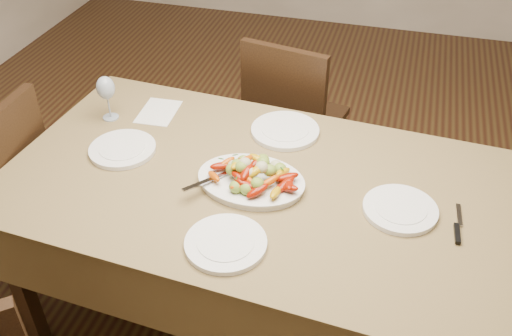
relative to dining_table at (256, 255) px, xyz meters
The scene contains 13 objects.
floor 0.48m from the dining_table, 102.08° to the left, with size 6.00×6.00×0.00m, color #3B2412.
dining_table is the anchor object (origin of this frame).
chair_far 0.90m from the dining_table, 92.07° to the left, with size 0.42×0.42×0.95m, color black, non-canonical shape.
serving_platter 0.39m from the dining_table, 119.37° to the right, with size 0.38×0.28×0.02m, color white.
roasted_vegetables 0.45m from the dining_table, 119.37° to the right, with size 0.31×0.21×0.09m, color #781002, non-canonical shape.
serving_spoon 0.44m from the dining_table, 145.63° to the right, with size 0.28×0.06×0.03m, color #9EA0A8, non-canonical shape.
plate_left 0.67m from the dining_table, behind, with size 0.26×0.26×0.02m, color white.
plate_right 0.64m from the dining_table, ahead, with size 0.25×0.25×0.02m, color white.
plate_far 0.52m from the dining_table, 85.39° to the left, with size 0.28×0.28×0.02m, color white.
plate_near 0.51m from the dining_table, 90.73° to the right, with size 0.26×0.26×0.02m, color white.
wine_glass 0.89m from the dining_table, 160.58° to the left, with size 0.08×0.08×0.20m, color #8C99A5, non-canonical shape.
menu_card 0.74m from the dining_table, 146.93° to the left, with size 0.15×0.21×0.00m, color silver.
table_knife 0.80m from the dining_table, ahead, with size 0.02×0.20×0.01m, color #9EA0A8, non-canonical shape.
Camera 1 is at (0.50, -1.84, 2.04)m, focal length 40.00 mm.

